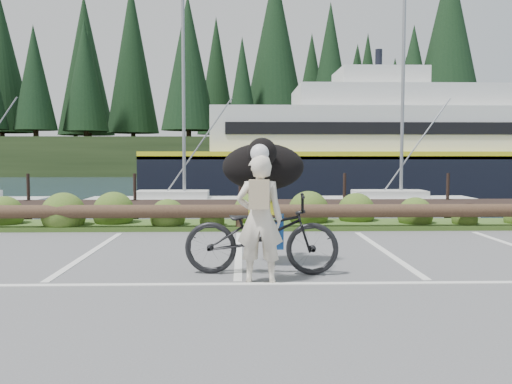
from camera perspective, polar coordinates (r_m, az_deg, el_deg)
ground at (r=7.69m, az=-1.92°, el=-8.99°), size 72.00×72.00×0.00m
harbor_backdrop at (r=85.98m, az=-1.30°, el=2.85°), size 170.00×160.00×30.00m
vegetation_strip at (r=12.90m, az=-1.76°, el=-3.47°), size 34.00×1.60×0.10m
log_rail at (r=12.21m, az=-1.77°, el=-4.13°), size 32.00×0.30×0.60m
bicycle at (r=7.81m, az=0.56°, el=-4.44°), size 2.27×0.94×1.16m
cyclist at (r=7.26m, az=0.39°, el=-2.86°), size 0.66×0.46×1.72m
dog at (r=8.43m, az=0.76°, el=2.66°), size 0.72×1.32×0.74m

